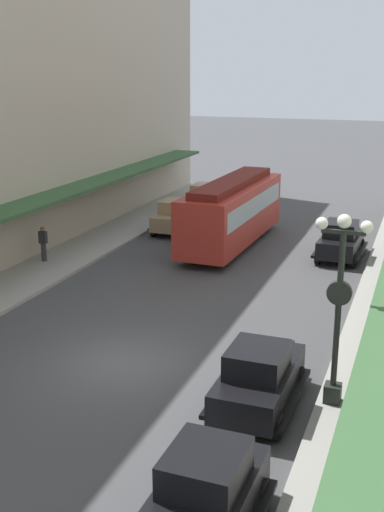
{
  "coord_description": "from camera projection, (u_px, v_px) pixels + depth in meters",
  "views": [
    {
      "loc": [
        8.21,
        -16.24,
        8.77
      ],
      "look_at": [
        0.0,
        6.0,
        1.8
      ],
      "focal_mm": 44.99,
      "sensor_mm": 36.0,
      "label": 1
    }
  ],
  "objects": [
    {
      "name": "parked_car_4",
      "position": [
        202.0,
        499.0,
        12.11
      ],
      "size": [
        2.19,
        4.28,
        1.84
      ],
      "color": "black",
      "rests_on": "ground"
    },
    {
      "name": "parked_car_5",
      "position": [
        259.0,
        376.0,
        16.97
      ],
      "size": [
        2.16,
        4.27,
        1.84
      ],
      "color": "black",
      "rests_on": "ground"
    },
    {
      "name": "lamp_post_with_clock",
      "position": [
        339.0,
        302.0,
        16.45
      ],
      "size": [
        1.42,
        0.44,
        5.16
      ],
      "color": "black",
      "rests_on": "sidewalk_right"
    },
    {
      "name": "parked_car_2",
      "position": [
        204.0,
        199.0,
        39.82
      ],
      "size": [
        2.24,
        4.3,
        1.84
      ],
      "color": "#997F5B",
      "rests_on": "ground"
    },
    {
      "name": "streetcar",
      "position": [
        232.0,
        210.0,
        32.32
      ],
      "size": [
        2.79,
        9.67,
        3.46
      ],
      "color": "#A52D23",
      "rests_on": "ground"
    },
    {
      "name": "sidewalk_right",
      "position": [
        375.0,
        403.0,
        17.31
      ],
      "size": [
        3.0,
        60.0,
        0.15
      ],
      "primitive_type": "cube",
      "color": "#99968E",
      "rests_on": "ground"
    },
    {
      "name": "parked_car_3",
      "position": [
        341.0,
        239.0,
        30.46
      ],
      "size": [
        2.23,
        4.29,
        1.84
      ],
      "color": "black",
      "rests_on": "ground"
    },
    {
      "name": "pedestrian_1",
      "position": [
        43.0,
        243.0,
        29.56
      ],
      "size": [
        0.36,
        0.24,
        1.64
      ],
      "color": "#2D2D33",
      "rests_on": "sidewalk_left"
    },
    {
      "name": "ground_plane",
      "position": [
        125.0,
        363.0,
        19.82
      ],
      "size": [
        200.0,
        200.0,
        0.0
      ],
      "primitive_type": "plane",
      "color": "#424244"
    },
    {
      "name": "parked_car_0",
      "position": [
        177.0,
        215.0,
        35.41
      ],
      "size": [
        2.21,
        4.29,
        1.84
      ],
      "color": "#997F5B",
      "rests_on": "ground"
    }
  ]
}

